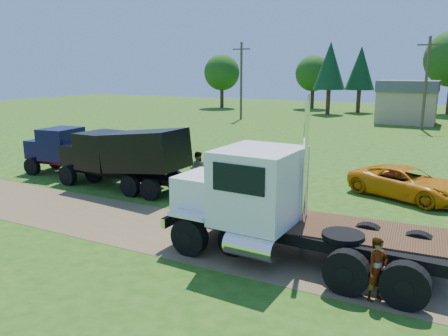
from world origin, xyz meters
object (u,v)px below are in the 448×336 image
at_px(flatbed_trailer, 317,231).
at_px(black_dump_truck, 125,154).
at_px(spectator_a, 377,270).
at_px(navy_truck, 70,151).
at_px(orange_pickup, 406,183).
at_px(white_semi_tractor, 260,202).

bearing_deg(flatbed_trailer, black_dump_truck, 158.18).
distance_m(flatbed_trailer, spectator_a, 2.89).
relative_size(black_dump_truck, spectator_a, 4.35).
height_order(navy_truck, spectator_a, navy_truck).
xyz_separation_m(black_dump_truck, navy_truck, (-4.79, 0.92, -0.41)).
distance_m(navy_truck, orange_pickup, 17.84).
distance_m(white_semi_tractor, spectator_a, 4.10).
bearing_deg(black_dump_truck, navy_truck, 171.06).
height_order(navy_truck, flatbed_trailer, navy_truck).
relative_size(flatbed_trailer, spectator_a, 4.67).
bearing_deg(orange_pickup, navy_truck, 124.89).
relative_size(black_dump_truck, orange_pickup, 1.43).
relative_size(white_semi_tractor, black_dump_truck, 1.16).
xyz_separation_m(white_semi_tractor, black_dump_truck, (-9.11, 4.29, -0.00)).
distance_m(navy_truck, flatbed_trailer, 16.21).
xyz_separation_m(orange_pickup, flatbed_trailer, (-1.84, -8.38, 0.14)).
bearing_deg(flatbed_trailer, orange_pickup, 74.29).
bearing_deg(orange_pickup, spectator_a, -156.02).
bearing_deg(flatbed_trailer, navy_truck, 160.46).
height_order(black_dump_truck, spectator_a, black_dump_truck).
bearing_deg(spectator_a, black_dump_truck, 102.91).
relative_size(navy_truck, spectator_a, 3.65).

